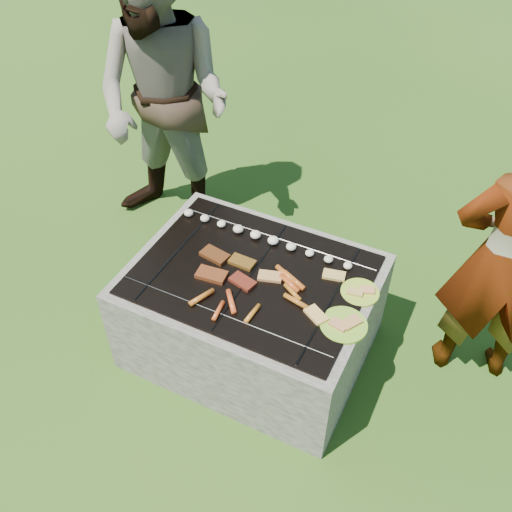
{
  "coord_description": "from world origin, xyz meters",
  "views": [
    {
      "loc": [
        0.98,
        -1.91,
        2.77
      ],
      "look_at": [
        0.0,
        0.05,
        0.7
      ],
      "focal_mm": 40.0,
      "sensor_mm": 36.0,
      "label": 1
    }
  ],
  "objects_px": {
    "cook": "(506,260)",
    "fire_pit": "(252,314)",
    "plate_far": "(360,292)",
    "plate_near": "(344,325)",
    "bystander": "(164,103)"
  },
  "relations": [
    {
      "from": "plate_far",
      "to": "cook",
      "type": "distance_m",
      "value": 0.73
    },
    {
      "from": "plate_far",
      "to": "cook",
      "type": "height_order",
      "value": "cook"
    },
    {
      "from": "plate_near",
      "to": "cook",
      "type": "height_order",
      "value": "cook"
    },
    {
      "from": "fire_pit",
      "to": "plate_near",
      "type": "xyz_separation_m",
      "value": [
        0.56,
        -0.11,
        0.33
      ]
    },
    {
      "from": "fire_pit",
      "to": "bystander",
      "type": "relative_size",
      "value": 0.66
    },
    {
      "from": "cook",
      "to": "bystander",
      "type": "bearing_deg",
      "value": -27.82
    },
    {
      "from": "plate_far",
      "to": "plate_near",
      "type": "distance_m",
      "value": 0.24
    },
    {
      "from": "cook",
      "to": "fire_pit",
      "type": "bearing_deg",
      "value": 2.1
    },
    {
      "from": "cook",
      "to": "plate_far",
      "type": "bearing_deg",
      "value": 8.55
    },
    {
      "from": "fire_pit",
      "to": "plate_far",
      "type": "bearing_deg",
      "value": 13.32
    },
    {
      "from": "plate_near",
      "to": "bystander",
      "type": "bearing_deg",
      "value": 150.3
    },
    {
      "from": "plate_far",
      "to": "plate_near",
      "type": "height_order",
      "value": "plate_near"
    },
    {
      "from": "plate_near",
      "to": "bystander",
      "type": "height_order",
      "value": "bystander"
    },
    {
      "from": "fire_pit",
      "to": "bystander",
      "type": "xyz_separation_m",
      "value": [
        -1.03,
        0.8,
        0.7
      ]
    },
    {
      "from": "plate_far",
      "to": "cook",
      "type": "relative_size",
      "value": 0.15
    }
  ]
}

